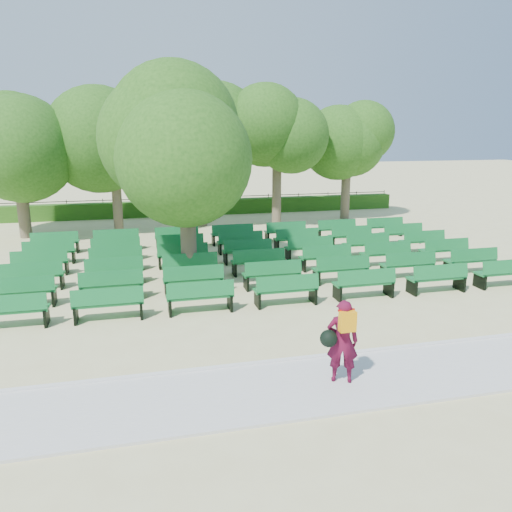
# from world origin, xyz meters

# --- Properties ---
(ground) EXTENTS (120.00, 120.00, 0.00)m
(ground) POSITION_xyz_m (0.00, 0.00, 0.00)
(ground) COLOR #CCC387
(paving) EXTENTS (30.00, 2.20, 0.06)m
(paving) POSITION_xyz_m (0.00, -7.40, 0.03)
(paving) COLOR beige
(paving) RESTS_ON ground
(curb) EXTENTS (30.00, 0.12, 0.10)m
(curb) POSITION_xyz_m (0.00, -6.25, 0.05)
(curb) COLOR silver
(curb) RESTS_ON ground
(hedge) EXTENTS (26.00, 0.70, 0.90)m
(hedge) POSITION_xyz_m (0.00, 14.00, 0.45)
(hedge) COLOR #2A5B17
(hedge) RESTS_ON ground
(fence) EXTENTS (26.00, 0.10, 1.02)m
(fence) POSITION_xyz_m (0.00, 14.40, 0.00)
(fence) COLOR black
(fence) RESTS_ON ground
(tree_line) EXTENTS (21.80, 6.80, 7.04)m
(tree_line) POSITION_xyz_m (0.00, 10.00, 0.00)
(tree_line) COLOR #2B5C18
(tree_line) RESTS_ON ground
(bench_array) EXTENTS (1.89, 0.71, 1.17)m
(bench_array) POSITION_xyz_m (0.93, 1.51, 0.10)
(bench_array) COLOR #12692E
(bench_array) RESTS_ON ground
(tree_among) EXTENTS (4.50, 4.50, 6.31)m
(tree_among) POSITION_xyz_m (-1.49, 0.76, 4.26)
(tree_among) COLOR brown
(tree_among) RESTS_ON ground
(person) EXTENTS (0.85, 0.60, 1.71)m
(person) POSITION_xyz_m (0.61, -7.39, 0.94)
(person) COLOR #4F0B24
(person) RESTS_ON ground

